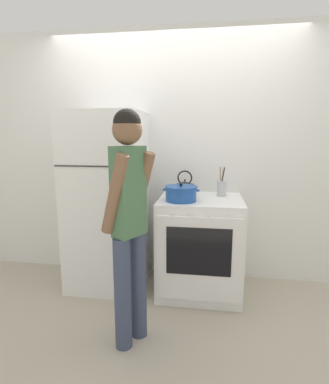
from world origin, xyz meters
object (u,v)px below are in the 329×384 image
Objects in this scene: stove_range at (200,245)px; tea_kettle at (185,188)px; refrigerator at (107,201)px; utensil_jar at (222,188)px; person at (129,216)px; dutch_oven_pot at (181,193)px.

tea_kettle reaches higher than stove_range.
stove_range is at bearing -2.66° from refrigerator.
tea_kettle is 0.86× the size of utensil_jar.
person is at bearing -124.36° from utensil_jar.
stove_range is 1.04m from person.
utensil_jar is (0.37, 0.28, 0.01)m from dutch_oven_pot.
stove_range is 0.55× the size of person.
refrigerator reaches higher than utensil_jar.
utensil_jar is (0.35, 0.01, 0.01)m from tea_kettle.
person is (-0.29, -0.68, -0.04)m from dutch_oven_pot.
stove_range is at bearing -45.60° from tea_kettle.
stove_range is at bearing -0.83° from person.
tea_kettle is (0.75, 0.12, 0.13)m from refrigerator.
utensil_jar reaches higher than dutch_oven_pot.
tea_kettle is at bearing 9.13° from refrigerator.
refrigerator is 0.95m from person.
tea_kettle is (-0.16, 0.16, 0.52)m from stove_range.
refrigerator reaches higher than dutch_oven_pot.
refrigerator reaches higher than tea_kettle.
tea_kettle is 0.35m from utensil_jar.
refrigerator is 1.12m from utensil_jar.
utensil_jar is at bearing -4.76° from person.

